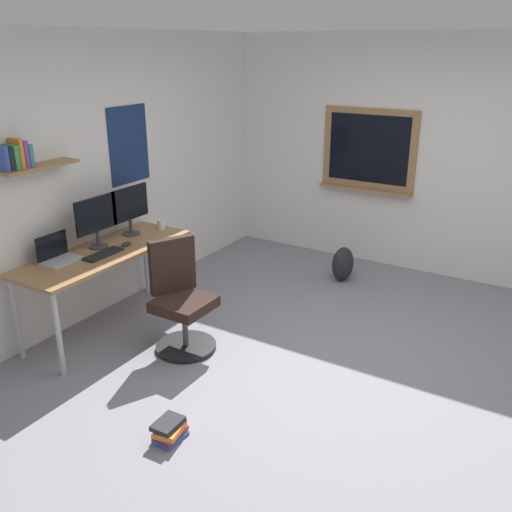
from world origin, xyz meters
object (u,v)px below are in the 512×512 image
desk (105,258)px  office_chair (181,303)px  backpack (343,264)px  book_stack_on_floor (170,430)px  coffee_mug (161,225)px  keyboard (103,254)px  computer_mouse (126,244)px  monitor_primary (96,218)px  laptop (58,255)px  monitor_secondary (130,207)px

desk → office_chair: bearing=-84.3°
backpack → book_stack_on_floor: 3.08m
coffee_mug → backpack: (1.41, -1.36, -0.61)m
coffee_mug → keyboard: bearing=-176.5°
keyboard → computer_mouse: (0.28, 0.00, 0.01)m
keyboard → book_stack_on_floor: bearing=-121.5°
monitor_primary → desk: bearing=-112.7°
desk → laptop: 0.42m
laptop → coffee_mug: (1.11, -0.18, -0.01)m
backpack → coffee_mug: bearing=136.0°
office_chair → monitor_secondary: size_ratio=2.05×
office_chair → book_stack_on_floor: bearing=-145.7°
computer_mouse → book_stack_on_floor: size_ratio=0.44×
monitor_secondary → keyboard: bearing=-161.9°
keyboard → backpack: bearing=-30.5°
keyboard → coffee_mug: bearing=3.5°
laptop → monitor_primary: (0.42, -0.05, 0.22)m
computer_mouse → backpack: bearing=-33.9°
laptop → backpack: (2.52, -1.54, -0.62)m
monitor_primary → monitor_secondary: 0.42m
monitor_secondary → coffee_mug: (0.28, -0.13, -0.22)m
desk → laptop: laptop is taller
monitor_primary → laptop: bearing=173.4°
office_chair → laptop: bearing=116.2°
monitor_primary → book_stack_on_floor: bearing=-122.0°
computer_mouse → book_stack_on_floor: 1.93m
monitor_primary → backpack: (2.10, -1.49, -0.84)m
laptop → computer_mouse: bearing=-21.5°
monitor_secondary → coffee_mug: 0.38m
laptop → monitor_secondary: (0.84, -0.05, 0.22)m
office_chair → monitor_primary: bearing=92.4°
coffee_mug → backpack: size_ratio=0.24×
office_chair → keyboard: office_chair is taller
desk → keyboard: (-0.08, -0.08, 0.08)m
coffee_mug → book_stack_on_floor: 2.33m
desk → book_stack_on_floor: size_ratio=7.05×
computer_mouse → laptop: bearing=158.5°
laptop → book_stack_on_floor: bearing=-109.1°
computer_mouse → monitor_secondary: bearing=34.0°
monitor_secondary → computer_mouse: monitor_secondary is taller
office_chair → monitor_primary: size_ratio=2.05×
desk → office_chair: (0.08, -0.78, -0.28)m
office_chair → keyboard: (-0.16, 0.70, 0.36)m
office_chair → book_stack_on_floor: office_chair is taller
monitor_primary → backpack: bearing=-35.3°
keyboard → coffee_mug: coffee_mug is taller
desk → coffee_mug: size_ratio=18.20×
desk → book_stack_on_floor: (-0.94, -1.47, -0.62)m
backpack → book_stack_on_floor: size_ratio=1.60×
monitor_secondary → monitor_primary: bearing=180.0°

